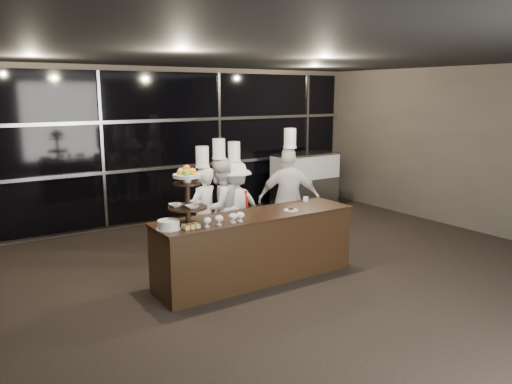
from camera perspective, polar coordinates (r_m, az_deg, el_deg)
room at (r=5.62m, az=9.83°, el=0.69°), size 10.00×10.00×10.00m
window_wall at (r=9.77m, az=-10.44°, el=5.15°), size 8.60×0.10×2.80m
buffet_counter at (r=6.80m, az=-0.01°, el=-6.26°), size 2.84×0.74×0.92m
display_stand at (r=6.11m, az=-7.86°, el=0.06°), size 0.48×0.48×0.74m
compotes at (r=6.17m, az=-3.57°, el=-2.95°), size 0.59×0.11×0.12m
layer_cake at (r=6.03m, az=-9.97°, el=-3.71°), size 0.30×0.30×0.11m
pastry_squares at (r=6.03m, az=-7.45°, el=-3.89°), size 0.20×0.13×0.05m
small_plate at (r=6.89m, az=4.03°, el=-2.01°), size 0.20×0.20×0.05m
chef_cup at (r=7.48m, az=5.70°, el=-0.82°), size 0.08×0.08×0.07m
display_case at (r=10.88m, az=5.61°, el=1.55°), size 1.45×0.63×1.24m
chef_a at (r=7.45m, az=-6.02°, el=-2.38°), size 0.62×0.53×1.76m
chef_b at (r=7.75m, az=-4.17°, el=-1.66°), size 0.86×0.74×1.84m
chef_c at (r=7.89m, az=-2.47°, el=-1.65°), size 0.96×0.55×1.78m
chef_d at (r=7.96m, az=3.81°, el=-0.79°), size 1.04×0.89×1.98m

